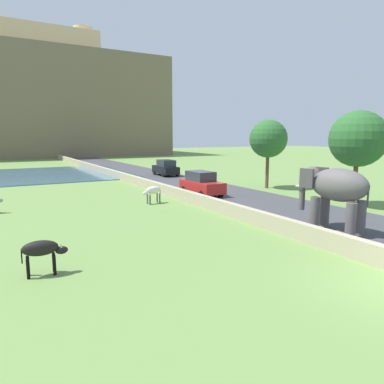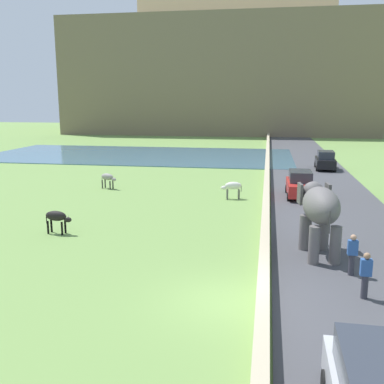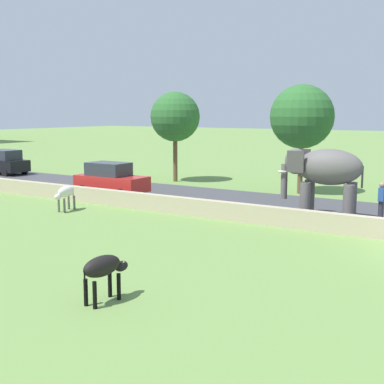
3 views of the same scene
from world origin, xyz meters
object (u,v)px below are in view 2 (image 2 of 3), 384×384
Objects in this scene: person_trailing at (366,275)px; car_black at (325,160)px; elephant at (319,209)px; cow_grey at (108,178)px; cow_black at (57,217)px; person_beside_elephant at (352,254)px; car_red at (300,184)px; cow_white at (232,187)px.

person_trailing is 28.80m from car_black.
elephant is 2.53× the size of cow_grey.
car_black is (2.09, 28.73, 0.03)m from person_trailing.
cow_grey is at bearing 97.68° from cow_black.
person_beside_elephant is at bearing -13.88° from cow_black.
person_beside_elephant reaches higher than cow_grey.
person_beside_elephant and person_trailing have the same top height.
elephant is at bearing 104.66° from person_trailing.
cow_grey is at bearing -144.43° from car_black.
elephant is 11.76m from car_red.
cow_white is (-5.44, 12.65, -0.04)m from person_beside_elephant.
person_trailing is (1.09, -4.15, -1.16)m from elephant.
cow_black and cow_grey have the same top height.
elephant is 4.45m from person_trailing.
elephant is 24.81m from car_black.
car_black is 2.86× the size of cow_white.
person_trailing reaches higher than cow_white.
car_black reaches higher than person_trailing.
car_red is 13.85m from cow_grey.
person_trailing is 15.89m from car_red.
person_beside_elephant reaches higher than cow_white.
person_trailing is 15.67m from cow_white.
elephant is 0.87× the size of car_black.
cow_grey is (-1.52, 11.29, 0.00)m from cow_black.
person_trailing is 0.40× the size of car_black.
car_black reaches higher than cow_black.
car_red is (0.03, 11.70, -1.14)m from elephant.
car_red reaches higher than cow_white.
cow_black is (-15.45, -23.43, -0.06)m from car_black.
person_trailing is at bearing -69.39° from cow_white.
cow_grey is 9.56m from cow_white.
elephant is at bearing 115.42° from person_beside_elephant.
person_trailing is at bearing -86.19° from car_red.
elephant is 2.53× the size of cow_black.
cow_white is (-5.51, 14.66, -0.04)m from person_trailing.
cow_white is (-7.61, -14.07, -0.06)m from car_black.
cow_black and cow_white have the same top height.
car_red is 2.85× the size of cow_black.
cow_black is (-12.30, -10.56, -0.06)m from car_red.
cow_black is at bearing 174.68° from elephant.
elephant reaches higher than car_red.
person_beside_elephant is at bearing -94.63° from car_black.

